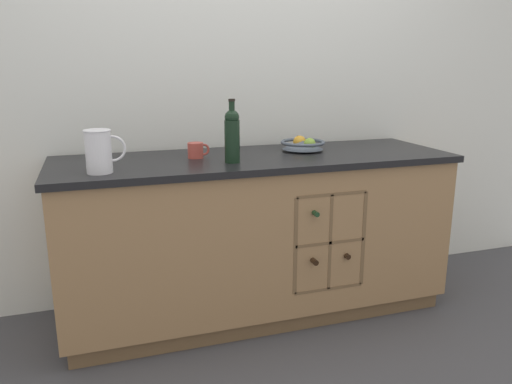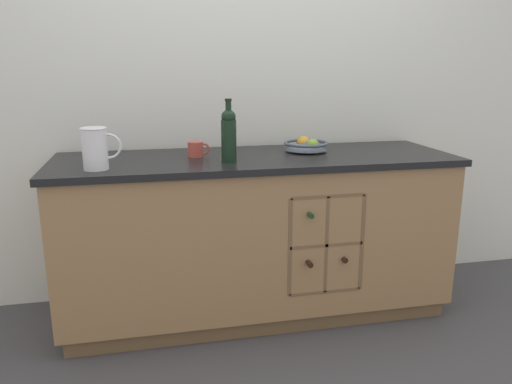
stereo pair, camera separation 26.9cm
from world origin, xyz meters
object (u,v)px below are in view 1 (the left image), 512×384
object	(u,v)px
standing_wine_bottle	(232,134)
ceramic_mug	(196,150)
white_pitcher	(99,150)
fruit_bowl	(303,144)

from	to	relation	value
standing_wine_bottle	ceramic_mug	bearing A→B (deg)	129.96
white_pitcher	ceramic_mug	world-z (taller)	white_pitcher
fruit_bowl	ceramic_mug	size ratio (longest dim) A/B	2.17
fruit_bowl	standing_wine_bottle	distance (m)	0.52
white_pitcher	fruit_bowl	bearing A→B (deg)	13.35
ceramic_mug	standing_wine_bottle	distance (m)	0.25
ceramic_mug	standing_wine_bottle	size ratio (longest dim) A/B	0.37
fruit_bowl	standing_wine_bottle	world-z (taller)	standing_wine_bottle
ceramic_mug	white_pitcher	bearing A→B (deg)	-154.80
white_pitcher	ceramic_mug	xyz separation A→B (m)	(0.48, 0.23, -0.06)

